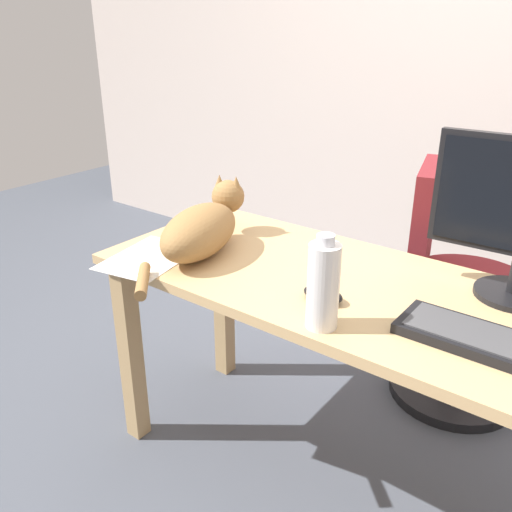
% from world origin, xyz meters
% --- Properties ---
extents(ground_plane, '(8.00, 8.00, 0.00)m').
position_xyz_m(ground_plane, '(0.00, 0.00, 0.00)').
color(ground_plane, '#474C56').
extents(desk, '(1.57, 0.61, 0.71)m').
position_xyz_m(desk, '(0.00, 0.00, 0.60)').
color(desk, tan).
rests_on(desk, ground_plane).
extents(office_chair, '(0.50, 0.48, 0.91)m').
position_xyz_m(office_chair, '(0.05, 0.66, 0.39)').
color(office_chair, black).
rests_on(office_chair, ground_plane).
extents(keyboard, '(0.44, 0.15, 0.03)m').
position_xyz_m(keyboard, '(0.36, -0.10, 0.72)').
color(keyboard, black).
rests_on(keyboard, desk).
extents(cat, '(0.27, 0.60, 0.20)m').
position_xyz_m(cat, '(-0.53, -0.08, 0.79)').
color(cat, olive).
rests_on(cat, desk).
extents(computer_mouse, '(0.11, 0.06, 0.04)m').
position_xyz_m(computer_mouse, '(-0.06, -0.13, 0.73)').
color(computer_mouse, black).
rests_on(computer_mouse, desk).
extents(paper_sheet, '(0.26, 0.33, 0.00)m').
position_xyz_m(paper_sheet, '(-0.62, -0.21, 0.71)').
color(paper_sheet, white).
rests_on(paper_sheet, desk).
extents(water_bottle, '(0.08, 0.08, 0.23)m').
position_xyz_m(water_bottle, '(0.00, -0.24, 0.82)').
color(water_bottle, silver).
rests_on(water_bottle, desk).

